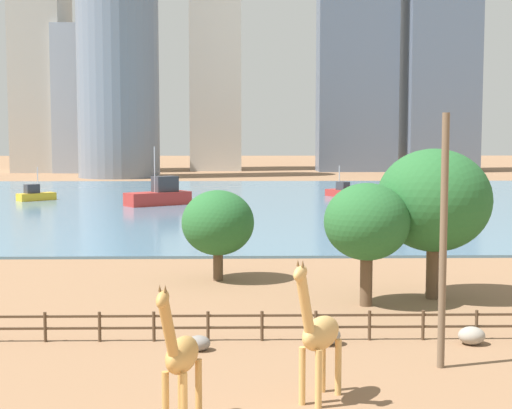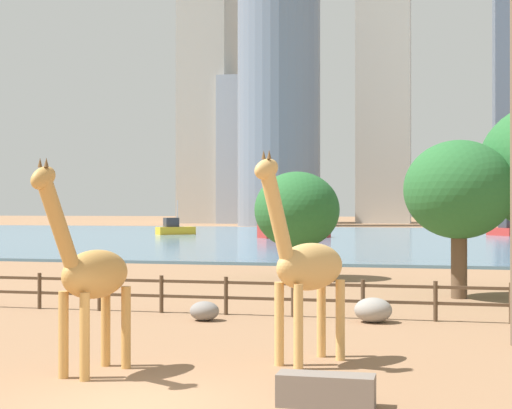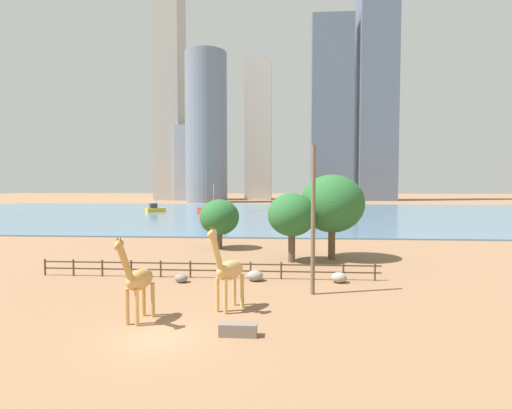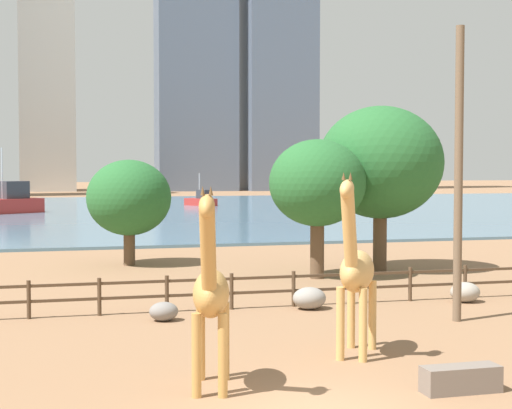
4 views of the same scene
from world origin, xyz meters
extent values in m
plane|color=#8C6647|center=(0.00, 80.00, 0.00)|extent=(400.00, 400.00, 0.00)
cube|color=slate|center=(0.00, 77.00, 0.10)|extent=(180.00, 86.00, 0.20)
cylinder|color=tan|center=(2.55, 3.71, 0.97)|extent=(0.31, 0.31, 1.94)
cylinder|color=tan|center=(2.04, 4.04, 0.97)|extent=(0.31, 0.31, 1.94)
cylinder|color=tan|center=(3.35, 4.98, 0.97)|extent=(0.31, 0.31, 1.94)
cylinder|color=tan|center=(2.85, 5.30, 0.97)|extent=(0.31, 0.31, 1.94)
ellipsoid|color=tan|center=(2.70, 4.51, 2.27)|extent=(1.87, 2.26, 1.12)
cylinder|color=tan|center=(2.09, 3.55, 3.51)|extent=(0.83, 1.03, 2.14)
ellipsoid|color=tan|center=(1.91, 3.26, 4.53)|extent=(0.72, 0.86, 0.64)
cone|color=brown|center=(1.98, 3.22, 4.85)|extent=(0.14, 0.14, 0.20)
cone|color=brown|center=(1.83, 3.31, 4.85)|extent=(0.14, 0.14, 0.20)
cylinder|color=#C18C47|center=(-1.66, 1.54, 0.93)|extent=(0.26, 0.26, 1.87)
cylinder|color=#C18C47|center=(-2.22, 1.69, 0.93)|extent=(0.26, 0.26, 1.87)
cylinder|color=#C18C47|center=(-1.30, 2.94, 0.93)|extent=(0.26, 0.26, 1.87)
cylinder|color=#C18C47|center=(-1.86, 3.09, 0.93)|extent=(0.26, 0.26, 1.87)
ellipsoid|color=#C18C47|center=(-1.76, 2.31, 2.19)|extent=(1.31, 2.21, 1.08)
cylinder|color=#C18C47|center=(-2.07, 1.13, 3.34)|extent=(0.62, 1.24, 2.01)
ellipsoid|color=#C18C47|center=(-2.18, 0.70, 4.27)|extent=(0.52, 0.85, 0.68)
cone|color=brown|center=(-2.10, 0.68, 4.59)|extent=(0.12, 0.12, 0.20)
cone|color=brown|center=(-2.26, 0.72, 4.59)|extent=(0.12, 0.12, 0.20)
cylinder|color=brown|center=(7.67, 8.01, 4.85)|extent=(0.28, 0.28, 9.69)
ellipsoid|color=gray|center=(9.81, 11.24, 0.38)|extent=(1.13, 1.01, 0.76)
ellipsoid|color=gray|center=(3.65, 11.34, 0.40)|extent=(1.20, 1.06, 0.79)
ellipsoid|color=gray|center=(-1.70, 10.51, 0.31)|extent=(0.96, 0.84, 0.63)
cube|color=#72665B|center=(3.61, 0.56, 0.30)|extent=(1.80, 0.60, 0.60)
cylinder|color=#4C3826|center=(-13.00, 12.00, 0.65)|extent=(0.14, 0.14, 1.30)
cylinder|color=#4C3826|center=(-10.68, 12.00, 0.65)|extent=(0.14, 0.14, 1.30)
cylinder|color=#4C3826|center=(-8.35, 12.00, 0.65)|extent=(0.14, 0.14, 1.30)
cylinder|color=#4C3826|center=(-6.03, 12.00, 0.65)|extent=(0.14, 0.14, 1.30)
cylinder|color=#4C3826|center=(-3.70, 12.00, 0.65)|extent=(0.14, 0.14, 1.30)
cylinder|color=#4C3826|center=(-1.38, 12.00, 0.65)|extent=(0.14, 0.14, 1.30)
cylinder|color=#4C3826|center=(0.94, 12.00, 0.65)|extent=(0.14, 0.14, 1.30)
cylinder|color=#4C3826|center=(3.27, 12.00, 0.65)|extent=(0.14, 0.14, 1.30)
cylinder|color=#4C3826|center=(5.59, 12.00, 0.65)|extent=(0.14, 0.14, 1.30)
cylinder|color=#4C3826|center=(7.92, 12.00, 0.65)|extent=(0.14, 0.14, 1.30)
cylinder|color=#4C3826|center=(10.24, 12.00, 0.65)|extent=(0.14, 0.14, 1.30)
cylinder|color=#4C3826|center=(12.56, 12.00, 0.65)|extent=(0.14, 0.14, 1.30)
cube|color=#4C3826|center=(0.00, 12.00, 1.10)|extent=(26.10, 0.08, 0.10)
cube|color=#4C3826|center=(0.00, 12.00, 0.59)|extent=(26.10, 0.08, 0.10)
cylinder|color=brown|center=(10.38, 20.44, 1.45)|extent=(0.67, 0.67, 2.89)
ellipsoid|color=#26602D|center=(10.38, 20.44, 5.34)|extent=(6.13, 6.13, 5.52)
cylinder|color=brown|center=(-1.33, 25.84, 0.89)|extent=(0.60, 0.60, 1.78)
ellipsoid|color=#26602D|center=(-1.33, 25.84, 3.53)|extent=(4.38, 4.38, 3.94)
cylinder|color=brown|center=(6.52, 18.74, 1.31)|extent=(0.64, 0.64, 2.62)
ellipsoid|color=#26602D|center=(6.52, 18.74, 4.39)|extent=(4.43, 4.43, 3.99)
cube|color=gold|center=(-26.28, 80.09, 0.68)|extent=(4.77, 4.47, 0.96)
cube|color=#333338|center=(-26.74, 79.70, 1.74)|extent=(2.06, 2.01, 1.15)
cylinder|color=silver|center=(-26.10, 80.25, 2.85)|extent=(0.17, 0.17, 3.37)
cube|color=#B22D28|center=(13.67, 85.21, 0.67)|extent=(3.83, 4.92, 0.94)
cube|color=#333338|center=(13.97, 84.70, 1.71)|extent=(1.83, 2.03, 1.13)
cylinder|color=silver|center=(13.55, 85.42, 2.79)|extent=(0.16, 0.16, 3.29)
cube|color=#B22D28|center=(-9.93, 73.33, 0.99)|extent=(8.10, 6.74, 1.57)
cube|color=#333338|center=(-9.12, 73.88, 2.71)|extent=(3.40, 3.15, 1.89)
cylinder|color=silver|center=(-10.26, 73.11, 4.52)|extent=(0.17, 0.17, 5.50)
cube|color=slate|center=(26.74, 159.40, 39.70)|extent=(17.86, 8.98, 79.40)
cube|color=#ADA89E|center=(-44.97, 159.35, 48.00)|extent=(11.16, 15.52, 96.00)
cylinder|color=slate|center=(-24.14, 136.29, 28.78)|extent=(16.16, 16.16, 57.55)
cube|color=#B7B2A8|center=(-5.62, 164.45, 31.18)|extent=(11.87, 10.18, 62.35)
cube|color=slate|center=(45.81, 160.06, 52.63)|extent=(15.84, 15.07, 105.26)
cube|color=#939EAD|center=(-35.82, 157.19, 16.25)|extent=(10.39, 13.04, 32.51)
camera|label=1|loc=(0.02, -21.07, 8.96)|focal=55.00mm
camera|label=2|loc=(5.57, -13.82, 3.69)|focal=55.00mm
camera|label=3|loc=(5.73, -17.91, 7.22)|focal=28.00mm
camera|label=4|loc=(-5.30, -15.13, 5.05)|focal=55.00mm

